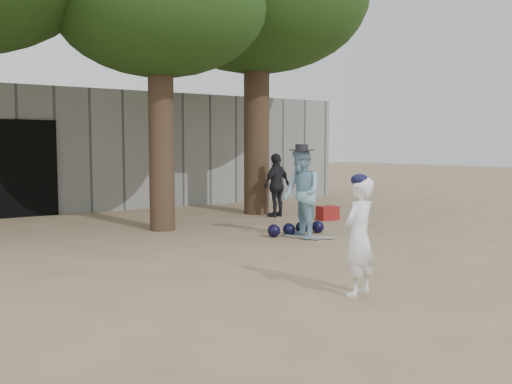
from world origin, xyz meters
TOP-DOWN VIEW (x-y plane):
  - ground at (0.00, 0.00)m, footprint 70.00×70.00m
  - boy_player at (0.32, -1.38)m, footprint 0.54×0.43m
  - spectator_blue at (2.19, 1.93)m, footprint 0.75×0.88m
  - spectator_dark at (3.63, 4.63)m, footprint 0.91×0.56m
  - red_bag at (4.21, 3.54)m, footprint 0.46×0.37m
  - back_building at (-0.00, 10.33)m, footprint 16.00×5.24m
  - helmet_row at (2.35, 2.29)m, footprint 1.19×0.31m
  - bat_pile at (2.24, 1.83)m, footprint 0.56×0.78m

SIDE VIEW (x-z plane):
  - ground at x=0.00m, z-range 0.00..0.00m
  - bat_pile at x=2.24m, z-range 0.00..0.06m
  - helmet_row at x=2.35m, z-range 0.00..0.23m
  - red_bag at x=4.21m, z-range 0.00..0.30m
  - boy_player at x=0.32m, z-range 0.00..1.28m
  - spectator_dark at x=3.63m, z-range 0.00..1.44m
  - spectator_blue at x=2.19m, z-range 0.00..1.57m
  - back_building at x=0.00m, z-range 0.00..3.00m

